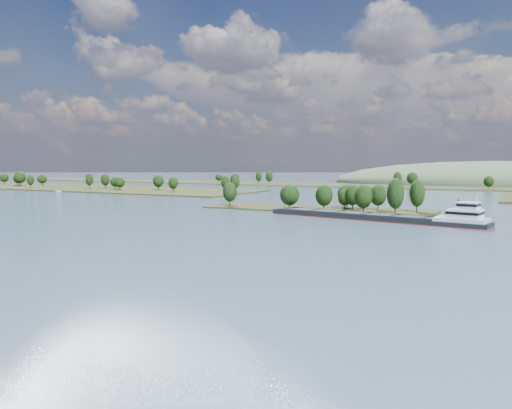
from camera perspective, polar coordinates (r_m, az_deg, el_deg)
The scene contains 7 objects.
ground at distance 166.87m, azimuth -0.46°, elevation -2.36°, with size 1800.00×1800.00×0.00m, color #3B5366.
tree_island at distance 217.72m, azimuth 8.54°, elevation 0.38°, with size 100.00×31.42×15.47m.
left_bank at distance 420.37m, azimuth -19.34°, elevation 1.87°, with size 300.00×80.00×14.21m.
back_shoreline at distance 431.57m, azimuth 18.70°, elevation 1.93°, with size 900.00×60.00×15.86m.
hill_west at distance 526.66m, azimuth 25.72°, elevation 2.12°, with size 320.00×160.00×44.00m, color #3B5037.
cargo_barge at distance 185.24m, azimuth 14.66°, elevation -1.36°, with size 82.60×24.21×11.11m.
motorboat at distance 363.14m, azimuth -21.64°, elevation 1.38°, with size 1.96×5.21×2.01m, color silver.
Camera 1 is at (78.14, -25.93, 21.08)m, focal length 35.00 mm.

